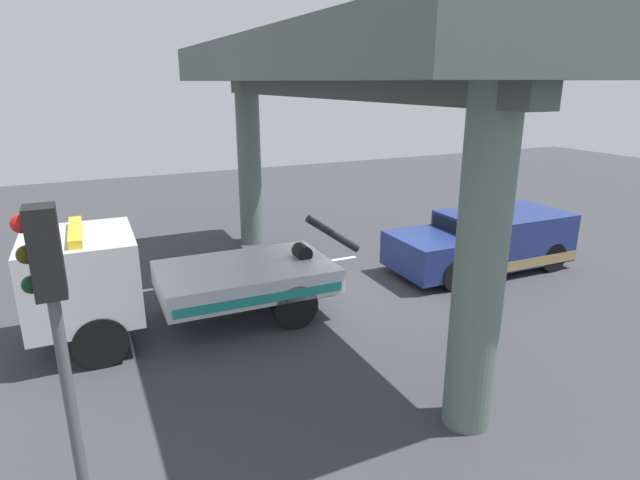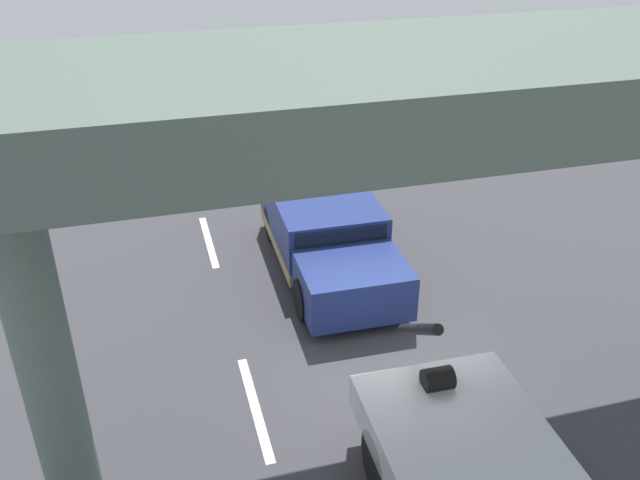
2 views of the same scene
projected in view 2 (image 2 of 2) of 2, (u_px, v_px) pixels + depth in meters
ground_plane at (392, 383)px, 12.14m from camera, size 60.00×40.00×0.10m
lane_stripe_west at (209, 241)px, 16.60m from camera, size 2.60×0.16×0.01m
lane_stripe_mid at (255, 407)px, 11.54m from camera, size 2.60×0.16×0.01m
towed_van_green at (327, 235)px, 15.27m from camera, size 5.24×2.31×1.58m
overpass_structure at (442, 114)px, 8.69m from camera, size 3.60×12.59×6.08m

